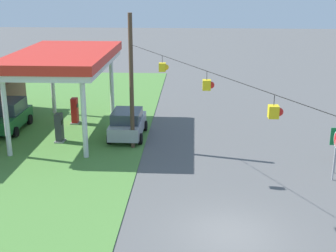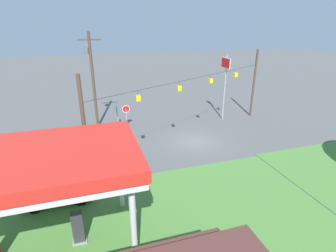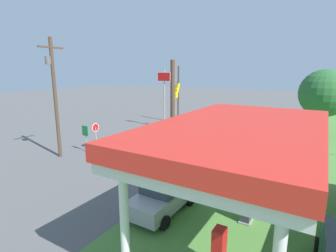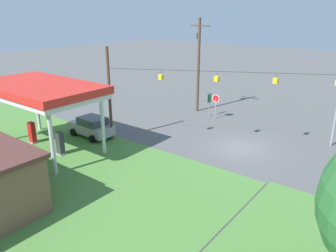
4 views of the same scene
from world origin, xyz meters
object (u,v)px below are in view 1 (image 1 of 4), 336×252
at_px(car_at_pumps_rear, 8,115).
at_px(car_at_pumps_front, 128,123).
at_px(stop_sign_roadside, 336,145).
at_px(gas_station_canopy, 63,60).
at_px(fuel_pump_near, 59,129).
at_px(fuel_pump_far, 75,112).

bearing_deg(car_at_pumps_rear, car_at_pumps_front, 81.69).
bearing_deg(stop_sign_roadside, gas_station_canopy, -114.10).
relative_size(car_at_pumps_front, stop_sign_roadside, 1.68).
xyz_separation_m(fuel_pump_near, stop_sign_roadside, (-4.77, -14.92, 0.96)).
distance_m(gas_station_canopy, car_at_pumps_rear, 5.46).
relative_size(fuel_pump_far, car_at_pumps_rear, 0.40).
height_order(fuel_pump_near, fuel_pump_far, same).
height_order(gas_station_canopy, fuel_pump_far, gas_station_canopy).
xyz_separation_m(car_at_pumps_front, car_at_pumps_rear, (1.06, 7.96, 0.08)).
bearing_deg(fuel_pump_far, fuel_pump_near, 180.00).
bearing_deg(car_at_pumps_front, fuel_pump_near, 106.68).
bearing_deg(car_at_pumps_front, car_at_pumps_rear, 83.09).
bearing_deg(gas_station_canopy, fuel_pump_far, -0.04).
distance_m(fuel_pump_near, fuel_pump_far, 3.81).
xyz_separation_m(gas_station_canopy, fuel_pump_near, (-1.90, -0.00, -3.86)).
relative_size(fuel_pump_near, stop_sign_roadside, 0.72).
height_order(car_at_pumps_front, car_at_pumps_rear, car_at_pumps_rear).
distance_m(car_at_pumps_rear, stop_sign_roadside, 20.16).
relative_size(fuel_pump_near, car_at_pumps_front, 0.43).
bearing_deg(fuel_pump_near, fuel_pump_far, 0.00).
bearing_deg(fuel_pump_far, stop_sign_roadside, -119.90).
xyz_separation_m(gas_station_canopy, fuel_pump_far, (1.90, -0.00, -3.86)).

